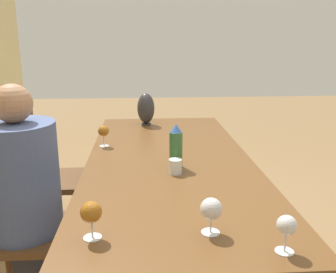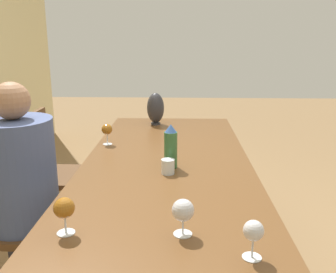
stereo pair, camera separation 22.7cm
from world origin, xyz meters
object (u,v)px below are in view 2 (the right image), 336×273
at_px(water_tumbler, 168,167).
at_px(wine_glass_2, 64,209).
at_px(wine_glass_1, 107,130).
at_px(wine_glass_0, 183,211).
at_px(vase, 156,108).
at_px(chair_near, 11,216).
at_px(person_near, 24,191).
at_px(water_bottle, 171,147).
at_px(chair_far, 56,169).
at_px(wine_glass_3, 253,232).

xyz_separation_m(water_tumbler, wine_glass_2, (-0.62, 0.35, 0.06)).
bearing_deg(water_tumbler, wine_glass_1, 38.35).
bearing_deg(wine_glass_0, vase, 7.04).
xyz_separation_m(wine_glass_0, chair_near, (0.62, 0.94, -0.36)).
height_order(wine_glass_0, person_near, person_near).
bearing_deg(water_bottle, person_near, 96.29).
relative_size(water_tumbler, vase, 0.30).
bearing_deg(chair_near, wine_glass_1, -40.89).
height_order(wine_glass_1, chair_far, chair_far).
bearing_deg(vase, wine_glass_2, 173.01).
relative_size(wine_glass_1, person_near, 0.11).
xyz_separation_m(water_bottle, water_tumbler, (-0.10, 0.01, -0.08)).
distance_m(wine_glass_1, wine_glass_2, 1.15).
xyz_separation_m(water_tumbler, chair_far, (0.77, 0.86, -0.31)).
height_order(water_tumbler, wine_glass_1, wine_glass_1).
height_order(water_bottle, chair_far, water_bottle).
distance_m(water_bottle, chair_near, 0.96).
distance_m(wine_glass_3, person_near, 1.33).
relative_size(chair_near, chair_far, 1.00).
height_order(wine_glass_2, chair_near, chair_near).
height_order(water_bottle, vase, vase).
relative_size(wine_glass_1, chair_near, 0.15).
xyz_separation_m(wine_glass_3, chair_near, (0.76, 1.16, -0.36)).
distance_m(wine_glass_2, chair_near, 0.89).
distance_m(vase, person_near, 1.29).
bearing_deg(wine_glass_2, vase, -6.99).
relative_size(wine_glass_0, wine_glass_3, 1.03).
xyz_separation_m(vase, chair_near, (-1.10, 0.73, -0.40)).
bearing_deg(wine_glass_1, person_near, 145.17).
bearing_deg(vase, water_bottle, -171.61).
distance_m(water_bottle, wine_glass_3, 0.90).
height_order(vase, chair_far, vase).
relative_size(wine_glass_0, wine_glass_2, 0.98).
distance_m(wine_glass_3, chair_near, 1.44).
bearing_deg(water_bottle, wine_glass_2, 153.31).
bearing_deg(wine_glass_0, wine_glass_2, 90.85).
bearing_deg(water_bottle, vase, 8.39).
height_order(water_tumbler, wine_glass_2, wine_glass_2).
bearing_deg(wine_glass_3, chair_far, 37.41).
bearing_deg(wine_glass_3, chair_near, 56.65).
xyz_separation_m(vase, chair_far, (-0.34, 0.73, -0.40)).
bearing_deg(chair_near, wine_glass_3, -123.35).
bearing_deg(chair_near, person_near, -90.00).
height_order(wine_glass_0, wine_glass_1, wine_glass_1).
distance_m(chair_near, person_near, 0.18).
distance_m(vase, wine_glass_0, 1.74).
distance_m(wine_glass_1, person_near, 0.66).
xyz_separation_m(vase, wine_glass_1, (-0.58, 0.28, -0.03)).
xyz_separation_m(water_tumbler, chair_near, (0.01, 0.86, -0.31)).
distance_m(water_tumbler, person_near, 0.79).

